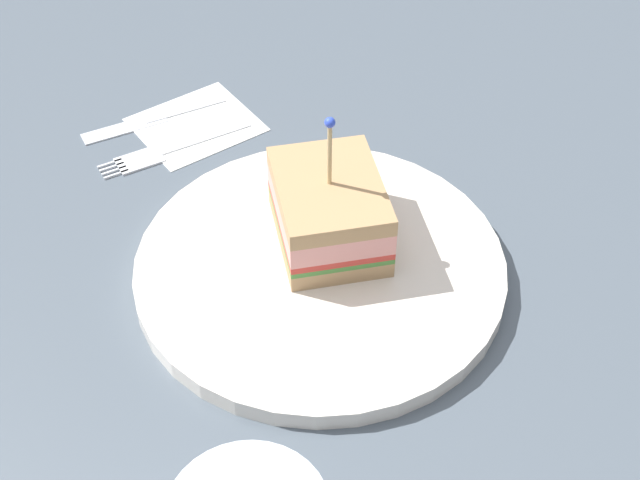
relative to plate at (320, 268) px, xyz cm
name	(u,v)px	position (x,y,z in cm)	size (l,w,h in cm)	color
ground_plane	(320,285)	(0.00, 0.00, -1.68)	(114.45, 114.45, 2.00)	#4C5660
plate	(320,268)	(0.00, 0.00, 0.00)	(25.24, 25.24, 1.35)	silver
sandwich_half_center	(329,211)	(0.57, 2.31, 3.20)	(8.77, 10.42, 10.29)	tan
napkin	(196,124)	(-10.51, 16.79, -0.60)	(9.23, 8.31, 0.15)	white
fork	(159,153)	(-12.94, 12.90, -0.50)	(11.65, 7.43, 0.35)	silver
knife	(147,121)	(-14.56, 17.08, -0.50)	(11.42, 6.67, 0.35)	silver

